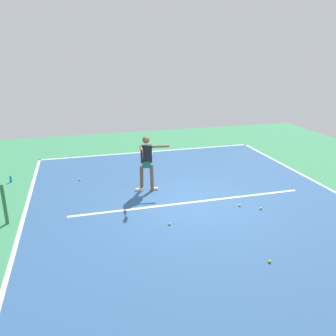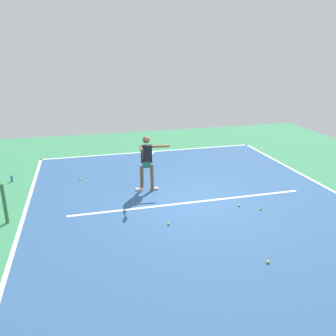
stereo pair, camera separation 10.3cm
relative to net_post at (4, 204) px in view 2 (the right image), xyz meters
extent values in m
plane|color=#388456|center=(-4.96, 0.00, -0.54)|extent=(19.21, 19.21, 0.00)
cube|color=#2D5484|center=(-4.96, 0.00, -0.53)|extent=(9.32, 11.09, 0.00)
cube|color=white|center=(-4.96, -5.49, -0.53)|extent=(9.32, 0.10, 0.01)
cube|color=white|center=(-9.57, 0.00, -0.53)|extent=(0.10, 11.09, 0.01)
cube|color=white|center=(-0.35, 0.00, -0.53)|extent=(0.10, 11.09, 0.01)
cube|color=white|center=(-4.96, 0.03, -0.53)|extent=(6.99, 0.10, 0.01)
cube|color=white|center=(-4.96, -5.29, -0.53)|extent=(0.10, 0.30, 0.01)
cylinder|color=#38753D|center=(0.00, 0.00, 0.00)|extent=(0.09, 0.09, 1.07)
cylinder|color=brown|center=(-4.07, -1.21, -0.13)|extent=(0.14, 0.27, 0.83)
cube|color=white|center=(-4.15, -1.20, -0.50)|extent=(0.25, 0.13, 0.07)
cylinder|color=brown|center=(-3.75, -1.25, -0.13)|extent=(0.14, 0.27, 0.83)
cube|color=white|center=(-3.67, -1.26, -0.50)|extent=(0.25, 0.13, 0.07)
cube|color=#1E664C|center=(-3.91, -1.23, 0.34)|extent=(0.27, 0.23, 0.20)
cube|color=black|center=(-3.91, -1.23, 0.67)|extent=(0.36, 0.22, 0.54)
sphere|color=brown|center=(-3.91, -1.23, 1.11)|extent=(0.22, 0.22, 0.22)
cylinder|color=brown|center=(-4.35, -1.18, 0.89)|extent=(0.55, 0.14, 0.08)
cylinder|color=brown|center=(-3.71, -0.98, 0.92)|extent=(0.14, 0.55, 0.08)
cylinder|color=black|center=(-3.66, -0.60, 0.92)|extent=(0.06, 0.22, 0.03)
torus|color=black|center=(-3.64, -0.36, 0.92)|extent=(0.06, 0.29, 0.29)
cylinder|color=silver|center=(-3.64, -0.36, 0.92)|extent=(0.03, 0.25, 0.25)
sphere|color=#C6E53D|center=(-6.69, 0.99, -0.50)|extent=(0.07, 0.07, 0.07)
sphere|color=#CCE033|center=(-6.21, 0.64, -0.50)|extent=(0.07, 0.07, 0.07)
sphere|color=yellow|center=(-3.99, 1.18, -0.50)|extent=(0.07, 0.07, 0.07)
sphere|color=#C6E53D|center=(-1.87, -2.68, -0.50)|extent=(0.07, 0.07, 0.07)
sphere|color=#CCE033|center=(-5.56, 3.30, -0.50)|extent=(0.07, 0.07, 0.07)
cylinder|color=blue|center=(0.38, -3.13, -0.43)|extent=(0.07, 0.07, 0.22)
camera|label=1|loc=(-1.91, 8.60, 3.63)|focal=36.38mm
camera|label=2|loc=(-2.01, 8.63, 3.63)|focal=36.38mm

